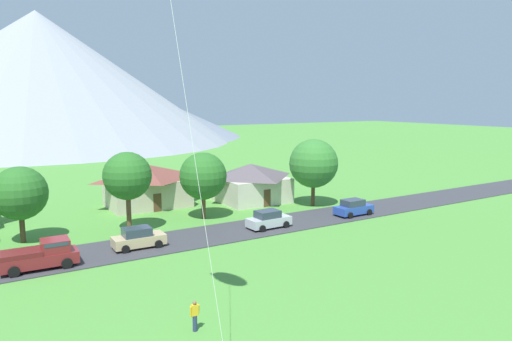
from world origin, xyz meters
TOP-DOWN VIEW (x-y plane):
  - road_strip at (0.00, 28.68)m, footprint 160.00×6.12m
  - mountain_far_west_ridge at (5.73, 139.07)m, footprint 106.45×106.45m
  - mountain_central_ridge at (13.76, 159.23)m, footprint 119.58×119.58m
  - house_left_center at (16.00, 39.47)m, footprint 8.23×7.98m
  - house_right_center at (4.49, 43.18)m, footprint 9.39×6.85m
  - tree_near_left at (-9.22, 35.17)m, footprint 4.55×4.55m
  - tree_center at (-0.45, 33.82)m, footprint 4.41×4.41m
  - tree_right_of_center at (7.54, 34.71)m, footprint 4.82×4.82m
  - tree_near_right at (20.81, 33.49)m, footprint 5.58×5.58m
  - parked_car_blue_west_end at (21.46, 27.47)m, footprint 4.22×2.11m
  - parked_car_silver_mid_east at (11.11, 27.94)m, footprint 4.25×2.17m
  - parked_car_tan_east_end at (-1.31, 28.40)m, footprint 4.23×2.14m
  - pickup_truck_maroon_west_side at (-8.73, 27.32)m, footprint 5.25×2.43m
  - watcher_person at (-3.14, 13.08)m, footprint 0.56×0.24m

SIDE VIEW (x-z plane):
  - road_strip at x=0.00m, z-range 0.00..0.08m
  - parked_car_blue_west_end at x=21.46m, z-range 0.03..1.71m
  - parked_car_silver_mid_east at x=11.11m, z-range 0.03..1.71m
  - parked_car_tan_east_end at x=-1.31m, z-range 0.03..1.71m
  - watcher_person at x=-3.14m, z-range 0.04..1.71m
  - pickup_truck_maroon_west_side at x=-8.73m, z-range 0.06..2.06m
  - house_left_center at x=16.00m, z-range 0.08..4.62m
  - house_right_center at x=4.49m, z-range 0.09..4.92m
  - tree_near_left at x=-9.22m, z-range 0.99..7.56m
  - tree_right_of_center at x=7.54m, z-range 0.99..7.82m
  - tree_near_right at x=20.81m, z-range 1.06..8.79m
  - tree_center at x=-0.45m, z-range 1.48..8.91m
  - mountain_central_ridge at x=13.76m, z-range 0.00..27.62m
  - mountain_far_west_ridge at x=5.73m, z-range 0.00..36.95m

